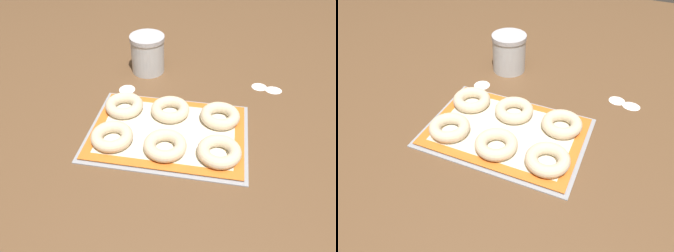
{
  "view_description": "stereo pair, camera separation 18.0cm",
  "coord_description": "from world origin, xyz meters",
  "views": [
    {
      "loc": [
        0.15,
        -0.75,
        0.68
      ],
      "look_at": [
        0.02,
        0.0,
        0.03
      ],
      "focal_mm": 35.0,
      "sensor_mm": 36.0,
      "label": 1
    },
    {
      "loc": [
        0.32,
        -0.7,
        0.68
      ],
      "look_at": [
        0.02,
        0.0,
        0.03
      ],
      "focal_mm": 35.0,
      "sensor_mm": 36.0,
      "label": 2
    }
  ],
  "objects": [
    {
      "name": "ground_plane",
      "position": [
        0.0,
        0.0,
        0.0
      ],
      "size": [
        2.8,
        2.8,
        0.0
      ],
      "primitive_type": "plane",
      "color": "brown"
    },
    {
      "name": "baking_tray",
      "position": [
        0.02,
        0.0,
        0.0
      ],
      "size": [
        0.49,
        0.35,
        0.01
      ],
      "color": "#93969B",
      "rests_on": "ground_plane"
    },
    {
      "name": "baking_mat",
      "position": [
        0.02,
        0.0,
        0.01
      ],
      "size": [
        0.47,
        0.32,
        0.0
      ],
      "color": "orange",
      "rests_on": "baking_tray"
    },
    {
      "name": "bagel_front_left",
      "position": [
        -0.14,
        -0.07,
        0.03
      ],
      "size": [
        0.13,
        0.13,
        0.04
      ],
      "color": "beige",
      "rests_on": "baking_mat"
    },
    {
      "name": "bagel_front_center",
      "position": [
        0.03,
        -0.08,
        0.03
      ],
      "size": [
        0.13,
        0.13,
        0.04
      ],
      "color": "beige",
      "rests_on": "baking_mat"
    },
    {
      "name": "bagel_front_right",
      "position": [
        0.18,
        -0.08,
        0.03
      ],
      "size": [
        0.13,
        0.13,
        0.04
      ],
      "color": "beige",
      "rests_on": "baking_mat"
    },
    {
      "name": "bagel_back_left",
      "position": [
        -0.14,
        0.08,
        0.03
      ],
      "size": [
        0.13,
        0.13,
        0.04
      ],
      "color": "beige",
      "rests_on": "baking_mat"
    },
    {
      "name": "bagel_back_center",
      "position": [
        0.01,
        0.08,
        0.03
      ],
      "size": [
        0.13,
        0.13,
        0.04
      ],
      "color": "beige",
      "rests_on": "baking_mat"
    },
    {
      "name": "bagel_back_right",
      "position": [
        0.17,
        0.08,
        0.03
      ],
      "size": [
        0.13,
        0.13,
        0.04
      ],
      "color": "beige",
      "rests_on": "baking_mat"
    },
    {
      "name": "flour_canister",
      "position": [
        -0.12,
        0.36,
        0.07
      ],
      "size": [
        0.13,
        0.13,
        0.15
      ],
      "color": "silver",
      "rests_on": "ground_plane"
    },
    {
      "name": "flour_patch_near",
      "position": [
        0.36,
        0.3,
        0.0
      ],
      "size": [
        0.06,
        0.05,
        0.0
      ],
      "color": "white",
      "rests_on": "ground_plane"
    },
    {
      "name": "flour_patch_far",
      "position": [
        0.31,
        0.31,
        0.0
      ],
      "size": [
        0.06,
        0.05,
        0.0
      ],
      "color": "white",
      "rests_on": "ground_plane"
    },
    {
      "name": "flour_patch_side",
      "position": [
        -0.17,
        0.21,
        0.0
      ],
      "size": [
        0.06,
        0.06,
        0.0
      ],
      "color": "white",
      "rests_on": "ground_plane"
    }
  ]
}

